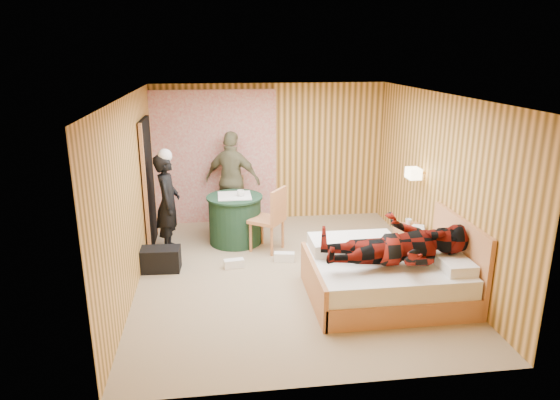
{
  "coord_description": "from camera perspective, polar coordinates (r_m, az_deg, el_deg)",
  "views": [
    {
      "loc": [
        -0.98,
        -6.43,
        3.06
      ],
      "look_at": [
        -0.12,
        0.16,
        1.05
      ],
      "focal_mm": 32.0,
      "sensor_mm": 36.0,
      "label": 1
    }
  ],
  "objects": [
    {
      "name": "chair_far",
      "position": [
        8.83,
        -5.4,
        0.15
      ],
      "size": [
        0.44,
        0.44,
        0.93
      ],
      "rotation": [
        0.0,
        0.0,
        0.06
      ],
      "color": "#E6965E",
      "rests_on": "floor"
    },
    {
      "name": "wall_lamp",
      "position": [
        7.67,
        15.03,
        2.97
      ],
      "size": [
        0.26,
        0.24,
        0.16
      ],
      "color": "gold",
      "rests_on": "wall_right"
    },
    {
      "name": "nightstand",
      "position": [
        7.8,
        14.65,
        -4.76
      ],
      "size": [
        0.39,
        0.53,
        0.51
      ],
      "color": "#E6965E",
      "rests_on": "floor"
    },
    {
      "name": "curtain",
      "position": [
        9.06,
        -7.43,
        4.81
      ],
      "size": [
        2.2,
        0.08,
        2.4
      ],
      "primitive_type": "cube",
      "color": "beige",
      "rests_on": "floor"
    },
    {
      "name": "doorway",
      "position": [
        8.17,
        -14.81,
        1.81
      ],
      "size": [
        0.06,
        0.9,
        2.05
      ],
      "primitive_type": "cube",
      "color": "black",
      "rests_on": "floor"
    },
    {
      "name": "bed",
      "position": [
        6.58,
        12.12,
        -8.42
      ],
      "size": [
        1.95,
        1.49,
        1.03
      ],
      "color": "#E6965E",
      "rests_on": "floor"
    },
    {
      "name": "book_upper",
      "position": [
        7.67,
        14.94,
        -2.98
      ],
      "size": [
        0.24,
        0.27,
        0.02
      ],
      "primitive_type": "imported",
      "rotation": [
        0.0,
        0.0,
        -0.39
      ],
      "color": "white",
      "rests_on": "nightstand"
    },
    {
      "name": "chair_near",
      "position": [
        7.75,
        -0.95,
        -1.71
      ],
      "size": [
        0.65,
        0.65,
        1.03
      ],
      "rotation": [
        0.0,
        0.0,
        -2.17
      ],
      "color": "#E6965E",
      "rests_on": "floor"
    },
    {
      "name": "man_on_bed",
      "position": [
        6.14,
        13.36,
        -3.81
      ],
      "size": [
        0.86,
        0.67,
        1.77
      ],
      "primitive_type": "imported",
      "rotation": [
        0.0,
        1.57,
        0.0
      ],
      "color": "maroon",
      "rests_on": "bed"
    },
    {
      "name": "wall_right",
      "position": [
        7.36,
        17.58,
        1.77
      ],
      "size": [
        0.02,
        5.0,
        2.5
      ],
      "primitive_type": "cube",
      "color": "#ECAE5A",
      "rests_on": "floor"
    },
    {
      "name": "duffel_bag",
      "position": [
        7.42,
        -13.66,
        -6.61
      ],
      "size": [
        0.62,
        0.35,
        0.34
      ],
      "primitive_type": "cube",
      "rotation": [
        0.0,
        0.0,
        -0.05
      ],
      "color": "black",
      "rests_on": "floor"
    },
    {
      "name": "round_table",
      "position": [
        8.19,
        -5.15,
        -2.17
      ],
      "size": [
        0.91,
        0.91,
        0.81
      ],
      "color": "#1B3B24",
      "rests_on": "floor"
    },
    {
      "name": "book_lower",
      "position": [
        7.67,
        14.93,
        -3.12
      ],
      "size": [
        0.22,
        0.26,
        0.02
      ],
      "primitive_type": "imported",
      "rotation": [
        0.0,
        0.0,
        -0.25
      ],
      "color": "white",
      "rests_on": "nightstand"
    },
    {
      "name": "woman_standing",
      "position": [
        7.91,
        -12.69,
        -0.38
      ],
      "size": [
        0.39,
        0.58,
        1.56
      ],
      "primitive_type": "imported",
      "rotation": [
        0.0,
        0.0,
        1.53
      ],
      "color": "black",
      "rests_on": "floor"
    },
    {
      "name": "wall_left",
      "position": [
        6.78,
        -16.68,
        0.6
      ],
      "size": [
        0.02,
        5.0,
        2.5
      ],
      "primitive_type": "cube",
      "color": "#ECAE5A",
      "rests_on": "floor"
    },
    {
      "name": "sneaker_left",
      "position": [
        7.37,
        -5.29,
        -7.25
      ],
      "size": [
        0.3,
        0.15,
        0.13
      ],
      "primitive_type": "cube",
      "rotation": [
        0.0,
        0.0,
        0.13
      ],
      "color": "white",
      "rests_on": "floor"
    },
    {
      "name": "cup_table",
      "position": [
        8.01,
        -4.5,
        0.79
      ],
      "size": [
        0.15,
        0.15,
        0.1
      ],
      "primitive_type": "imported",
      "rotation": [
        0.0,
        0.0,
        -0.29
      ],
      "color": "white",
      "rests_on": "round_table"
    },
    {
      "name": "floor",
      "position": [
        7.19,
        1.11,
        -8.38
      ],
      "size": [
        4.2,
        5.0,
        0.01
      ],
      "primitive_type": "cube",
      "color": "tan",
      "rests_on": "ground"
    },
    {
      "name": "ceiling",
      "position": [
        6.53,
        1.24,
        11.89
      ],
      "size": [
        4.2,
        5.0,
        0.01
      ],
      "primitive_type": "cube",
      "color": "white",
      "rests_on": "wall_back"
    },
    {
      "name": "cup_nightstand",
      "position": [
        7.82,
        14.46,
        -2.43
      ],
      "size": [
        0.13,
        0.13,
        0.09
      ],
      "primitive_type": "imported",
      "rotation": [
        0.0,
        0.0,
        0.36
      ],
      "color": "white",
      "rests_on": "nightstand"
    },
    {
      "name": "wall_back",
      "position": [
        9.17,
        -1.16,
        5.41
      ],
      "size": [
        4.2,
        0.02,
        2.5
      ],
      "primitive_type": "cube",
      "color": "#ECAE5A",
      "rests_on": "floor"
    },
    {
      "name": "sneaker_right",
      "position": [
        7.56,
        0.49,
        -6.52
      ],
      "size": [
        0.32,
        0.18,
        0.14
      ],
      "primitive_type": "cube",
      "rotation": [
        0.0,
        0.0,
        -0.19
      ],
      "color": "white",
      "rests_on": "floor"
    },
    {
      "name": "man_at_table",
      "position": [
        8.79,
        -5.44,
        2.25
      ],
      "size": [
        1.09,
        0.81,
        1.72
      ],
      "primitive_type": "imported",
      "rotation": [
        0.0,
        0.0,
        2.71
      ],
      "color": "#6D6A49",
      "rests_on": "floor"
    }
  ]
}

